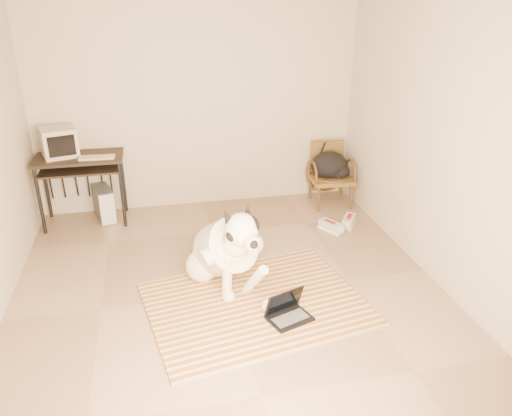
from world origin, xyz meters
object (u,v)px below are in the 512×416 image
object	(u,v)px
crt_monitor	(59,142)
computer_desk	(80,166)
pc_tower	(104,204)
dog	(226,251)
rattan_chair	(330,174)
backpack	(331,166)
laptop	(287,311)

from	to	relation	value
crt_monitor	computer_desk	bearing A→B (deg)	-19.53
computer_desk	pc_tower	bearing A→B (deg)	13.40
dog	rattan_chair	xyz separation A→B (m)	(1.66, 1.74, 0.02)
crt_monitor	rattan_chair	xyz separation A→B (m)	(3.30, -0.10, -0.60)
dog	rattan_chair	distance (m)	2.41
dog	computer_desk	bearing A→B (deg)	129.04
backpack	laptop	bearing A→B (deg)	-117.51
computer_desk	pc_tower	xyz separation A→B (m)	(0.21, 0.05, -0.52)
crt_monitor	pc_tower	world-z (taller)	crt_monitor
dog	crt_monitor	size ratio (longest dim) A/B	2.61
pc_tower	rattan_chair	size ratio (longest dim) A/B	0.59
pc_tower	rattan_chair	xyz separation A→B (m)	(2.89, -0.08, 0.20)
laptop	dog	bearing A→B (deg)	123.46
laptop	crt_monitor	bearing A→B (deg)	129.64
laptop	crt_monitor	distance (m)	3.37
crt_monitor	pc_tower	distance (m)	0.90
backpack	pc_tower	bearing A→B (deg)	177.20
computer_desk	backpack	xyz separation A→B (m)	(3.08, -0.09, -0.19)
crt_monitor	rattan_chair	size ratio (longest dim) A/B	0.58
laptop	computer_desk	xyz separation A→B (m)	(-1.87, 2.42, 0.63)
computer_desk	rattan_chair	bearing A→B (deg)	-0.64
dog	laptop	distance (m)	0.83
pc_tower	backpack	xyz separation A→B (m)	(2.87, -0.14, 0.32)
crt_monitor	backpack	size ratio (longest dim) A/B	0.93
backpack	crt_monitor	bearing A→B (deg)	177.20
pc_tower	rattan_chair	bearing A→B (deg)	-1.68
rattan_chair	crt_monitor	bearing A→B (deg)	178.18
dog	laptop	xyz separation A→B (m)	(0.43, -0.65, -0.30)
computer_desk	rattan_chair	world-z (taller)	computer_desk
dog	computer_desk	xyz separation A→B (m)	(-1.44, 1.77, 0.34)
laptop	pc_tower	xyz separation A→B (m)	(-1.66, 2.47, 0.12)
dog	backpack	bearing A→B (deg)	45.70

